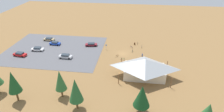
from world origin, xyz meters
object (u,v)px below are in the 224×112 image
Objects in this scene: pine_far_east at (60,80)px; visitor_near_lot at (142,55)px; pine_midwest at (75,90)px; car_silver_end_stall at (65,56)px; bicycle_blue_lone_east at (131,61)px; car_white_near_entry at (38,49)px; bicycle_orange_lone_west at (117,56)px; bicycle_purple_near_sign at (131,47)px; bicycle_white_yard_right at (142,47)px; pine_far_west at (142,96)px; bicycle_green_near_porch at (123,59)px; car_maroon_aisle_side at (91,44)px; bike_pavilion at (145,67)px; bicycle_teal_edge_south at (132,51)px; car_tan_front_row at (49,39)px; car_blue_mid_lot at (55,43)px; lot_sign at (106,46)px; pine_mideast at (13,82)px; trash_bin at (135,44)px; bicycle_black_mid_cluster at (138,43)px; car_red_far_end at (20,54)px.

visitor_near_lot is at bearing -130.84° from pine_far_east.
car_silver_end_stall is at bearing -64.21° from pine_midwest.
car_white_near_entry reaches higher than bicycle_blue_lone_east.
bicycle_orange_lone_west is (-11.68, -23.28, -4.63)m from pine_far_east.
pine_far_east reaches higher than bicycle_purple_near_sign.
pine_midwest reaches higher than bicycle_white_yard_right.
pine_far_west is 4.35× the size of bicycle_green_near_porch.
car_maroon_aisle_side is (19.58, -34.05, -4.16)m from pine_far_west.
pine_far_west is 28.04m from bicycle_orange_lone_west.
bike_pavilion is 1.97× the size of pine_far_west.
bicycle_teal_edge_south is at bearing -161.30° from car_silver_end_stall.
pine_midwest is 26.53m from car_silver_end_stall.
bike_pavilion reaches higher than car_tan_front_row.
bicycle_purple_near_sign is 0.32× the size of car_maroon_aisle_side.
car_blue_mid_lot is 14.81m from car_maroon_aisle_side.
car_blue_mid_lot is (34.82, 1.83, 0.36)m from bicycle_white_yard_right.
lot_sign reaches higher than bicycle_blue_lone_east.
pine_mideast is at bearing 61.24° from lot_sign.
trash_bin is 0.41× the size of lot_sign.
pine_mideast reaches higher than bicycle_white_yard_right.
pine_mideast is (17.29, 31.51, 4.30)m from lot_sign.
bicycle_teal_edge_south is at bearing -121.55° from pine_far_east.
car_maroon_aisle_side is 21.35m from visitor_near_lot.
pine_far_east reaches higher than bicycle_black_mid_cluster.
visitor_near_lot is at bearing -139.10° from pine_mideast.
bicycle_white_yard_right is at bearing 114.67° from bicycle_black_mid_cluster.
pine_far_west is (-2.44, 37.66, 4.41)m from trash_bin.
bicycle_black_mid_cluster is (-2.07, -15.60, 0.00)m from bicycle_blue_lone_east.
car_blue_mid_lot is (-4.46, -5.97, -0.03)m from car_white_near_entry.
bicycle_black_mid_cluster reaches higher than bicycle_purple_near_sign.
bicycle_teal_edge_south reaches higher than bicycle_orange_lone_west.
car_blue_mid_lot is (31.10, -10.21, 0.37)m from bicycle_blue_lone_east.
pine_far_east reaches higher than bicycle_orange_lone_west.
car_red_far_end is 0.99× the size of car_maroon_aisle_side.
bike_pavilion reaches higher than lot_sign.
car_blue_mid_lot is 0.95× the size of car_tan_front_row.
bicycle_white_yard_right is (-4.00, -0.70, 0.01)m from bicycle_purple_near_sign.
bicycle_blue_lone_east is 15.74m from bicycle_black_mid_cluster.
bicycle_blue_lone_east is 0.30× the size of car_maroon_aisle_side.
pine_far_west is 53.60m from car_tan_front_row.
pine_midwest is at bearing 86.81° from lot_sign.
pine_midwest is (15.90, 15.74, 2.07)m from bike_pavilion.
car_silver_end_stall is (26.74, 12.09, 0.42)m from bicycle_white_yard_right.
pine_midwest is 4.91× the size of bicycle_white_yard_right.
pine_midwest is at bearing 60.66° from visitor_near_lot.
bicycle_purple_near_sign is 8.49m from visitor_near_lot.
pine_far_east is at bearing 57.31° from bicycle_white_yard_right.
car_blue_mid_lot is 0.89× the size of car_maroon_aisle_side.
bicycle_white_yard_right is at bearing -113.34° from pine_midwest.
car_red_far_end is (43.10, -22.31, -4.10)m from pine_far_west.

